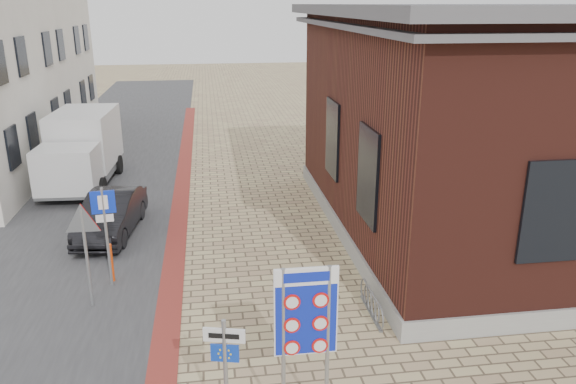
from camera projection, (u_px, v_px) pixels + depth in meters
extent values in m
cube|color=#38383A|center=(101.00, 172.00, 23.88)|extent=(7.00, 60.00, 0.02)
cube|color=maroon|center=(180.00, 208.00, 19.67)|extent=(0.60, 40.00, 0.02)
cube|color=gray|center=(518.00, 216.00, 18.29)|extent=(12.15, 12.15, 0.50)
cube|color=#4B1E18|center=(532.00, 117.00, 17.25)|extent=(12.00, 12.00, 6.00)
cube|color=#545359|center=(547.00, 10.00, 16.24)|extent=(13.00, 13.00, 0.30)
cube|color=#545359|center=(545.00, 24.00, 16.37)|extent=(12.70, 12.70, 0.15)
cube|color=black|center=(369.00, 175.00, 13.84)|extent=(0.12, 1.60, 2.40)
cube|color=black|center=(333.00, 139.00, 17.59)|extent=(0.12, 1.60, 2.40)
cube|color=black|center=(554.00, 212.00, 11.42)|extent=(1.40, 0.12, 2.20)
cube|color=black|center=(12.00, 147.00, 18.98)|extent=(0.10, 1.10, 1.40)
cube|color=black|center=(32.00, 132.00, 21.23)|extent=(0.10, 1.10, 1.40)
cube|color=black|center=(21.00, 56.00, 20.33)|extent=(0.10, 1.10, 1.40)
cube|color=black|center=(56.00, 114.00, 24.60)|extent=(0.10, 1.10, 1.40)
cube|color=black|center=(68.00, 105.00, 26.85)|extent=(0.10, 1.10, 1.40)
cube|color=black|center=(47.00, 49.00, 23.71)|extent=(0.10, 1.10, 1.40)
cube|color=black|center=(60.00, 45.00, 25.96)|extent=(0.10, 1.10, 1.40)
cube|color=beige|center=(16.00, 58.00, 30.30)|extent=(7.00, 6.00, 8.00)
cube|color=black|center=(83.00, 94.00, 30.23)|extent=(0.10, 1.10, 1.40)
cube|color=black|center=(91.00, 87.00, 32.48)|extent=(0.10, 1.10, 1.40)
cube|color=black|center=(77.00, 40.00, 29.33)|extent=(0.10, 1.10, 1.40)
cube|color=black|center=(86.00, 37.00, 31.58)|extent=(0.10, 1.10, 1.40)
torus|color=slate|center=(379.00, 317.00, 12.35)|extent=(0.04, 0.60, 0.60)
torus|color=slate|center=(375.00, 310.00, 12.63)|extent=(0.04, 0.60, 0.60)
torus|color=slate|center=(372.00, 303.00, 12.91)|extent=(0.04, 0.60, 0.60)
torus|color=slate|center=(368.00, 297.00, 13.19)|extent=(0.04, 0.60, 0.60)
torus|color=slate|center=(364.00, 291.00, 13.47)|extent=(0.04, 0.60, 0.60)
cube|color=slate|center=(371.00, 313.00, 12.99)|extent=(0.08, 1.60, 0.04)
imported|color=black|center=(111.00, 214.00, 17.32)|extent=(1.86, 4.10, 1.31)
cube|color=slate|center=(83.00, 175.00, 21.96)|extent=(2.34, 5.43, 0.25)
cube|color=silver|center=(68.00, 169.00, 19.94)|extent=(2.15, 1.78, 1.58)
cube|color=black|center=(60.00, 167.00, 19.15)|extent=(1.88, 0.18, 0.79)
cube|color=silver|center=(85.00, 138.00, 22.39)|extent=(2.35, 3.66, 2.17)
cylinder|color=black|center=(43.00, 190.00, 20.39)|extent=(0.29, 0.80, 0.79)
cylinder|color=black|center=(102.00, 188.00, 20.58)|extent=(0.29, 0.80, 0.79)
cylinder|color=black|center=(68.00, 166.00, 23.37)|extent=(0.29, 0.80, 0.79)
cylinder|color=black|center=(118.00, 165.00, 23.55)|extent=(0.29, 0.80, 0.79)
cylinder|color=gray|center=(283.00, 353.00, 9.02)|extent=(0.07, 0.07, 2.99)
cylinder|color=gray|center=(327.00, 349.00, 9.11)|extent=(0.07, 0.07, 2.99)
cube|color=white|center=(306.00, 312.00, 8.83)|extent=(1.02, 0.05, 1.54)
cube|color=#0E21AE|center=(306.00, 312.00, 8.83)|extent=(0.98, 0.06, 1.50)
cube|color=white|center=(306.00, 276.00, 8.63)|extent=(0.98, 0.06, 0.29)
cube|color=silver|center=(224.00, 335.00, 8.38)|extent=(0.63, 0.20, 0.23)
cube|color=#0F38B7|center=(225.00, 353.00, 8.48)|extent=(0.43, 0.15, 0.29)
cylinder|color=gray|center=(107.00, 238.00, 13.90)|extent=(0.07, 0.07, 2.62)
cube|color=#102FC7|center=(103.00, 202.00, 13.59)|extent=(0.58, 0.10, 0.58)
cube|color=white|center=(105.00, 218.00, 13.73)|extent=(0.42, 0.09, 0.19)
cylinder|color=gray|center=(87.00, 259.00, 12.94)|extent=(0.07, 0.07, 2.46)
cylinder|color=#F0460C|center=(111.00, 263.00, 14.34)|extent=(0.11, 0.11, 1.05)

